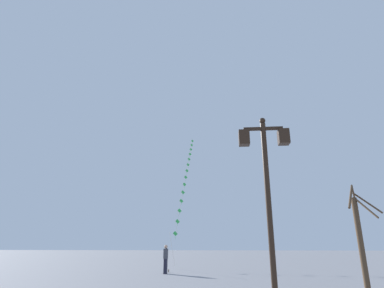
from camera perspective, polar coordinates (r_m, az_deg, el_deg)
name	(u,v)px	position (r m, az deg, el deg)	size (l,w,h in m)	color
ground_plane	(203,273)	(21.70, 2.06, -22.43)	(160.00, 160.00, 0.00)	gray
twin_lantern_lamp_post	(266,174)	(8.24, 13.41, -5.35)	(1.31, 0.28, 5.00)	black
kite_train	(185,179)	(32.75, -1.22, -6.42)	(0.48, 19.37, 15.63)	brown
kite_flyer	(166,258)	(20.94, -4.83, -20.07)	(0.24, 0.61, 1.71)	#1E1E2D
bare_tree	(360,237)	(14.30, 28.35, -14.69)	(1.52, 1.98, 4.08)	#4C3826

